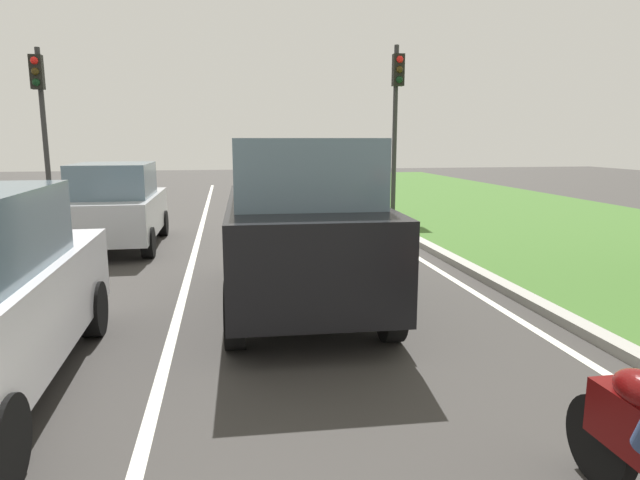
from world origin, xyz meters
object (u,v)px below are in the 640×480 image
object	(u,v)px
traffic_light_near_right	(397,102)
traffic_light_overhead_left	(41,104)
car_suv_ahead	(300,222)
car_hatchback_far	(117,206)

from	to	relation	value
traffic_light_near_right	traffic_light_overhead_left	distance (m)	9.98
car_suv_ahead	traffic_light_near_right	bearing A→B (deg)	66.91
car_suv_ahead	car_hatchback_far	world-z (taller)	car_suv_ahead
car_suv_ahead	traffic_light_overhead_left	world-z (taller)	traffic_light_overhead_left
car_hatchback_far	traffic_light_overhead_left	xyz separation A→B (m)	(-2.66, 4.47, 2.32)
car_suv_ahead	car_hatchback_far	size ratio (longest dim) A/B	1.23
traffic_light_near_right	traffic_light_overhead_left	bearing A→B (deg)	177.45
car_suv_ahead	traffic_light_overhead_left	size ratio (longest dim) A/B	0.97
traffic_light_overhead_left	car_suv_ahead	bearing A→B (deg)	-57.29
car_suv_ahead	car_hatchback_far	bearing A→B (deg)	126.30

